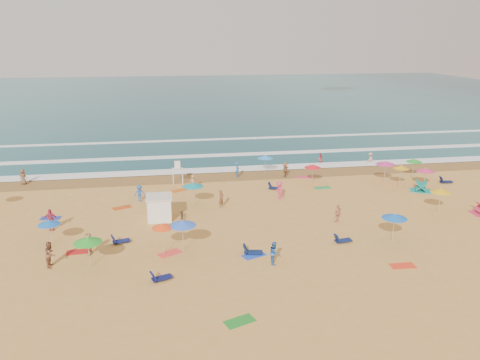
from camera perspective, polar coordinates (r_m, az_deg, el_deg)
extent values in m
plane|color=gold|center=(40.99, -2.64, -4.63)|extent=(220.00, 220.00, 0.00)
cube|color=#0C4756|center=(122.87, -7.17, 9.89)|extent=(220.00, 140.00, 0.18)
plane|color=olive|center=(52.75, -4.18, 0.36)|extent=(220.00, 220.00, 0.00)
cube|color=white|center=(55.12, -4.41, 1.19)|extent=(200.00, 2.20, 0.05)
cube|color=white|center=(61.86, -4.96, 2.95)|extent=(200.00, 1.60, 0.05)
cube|color=white|center=(71.58, -5.56, 4.88)|extent=(200.00, 1.20, 0.05)
cube|color=white|center=(40.90, -9.79, -3.42)|extent=(2.00, 2.00, 2.00)
cube|color=silver|center=(40.55, -9.87, -2.02)|extent=(2.20, 2.20, 0.12)
imported|color=black|center=(40.83, -7.08, -4.20)|extent=(0.65, 1.66, 0.86)
cone|color=gold|center=(50.96, 19.06, 1.52)|extent=(1.65, 1.65, 0.35)
cone|color=#D12E80|center=(51.96, 17.33, 2.02)|extent=(2.02, 2.02, 0.35)
cone|color=blue|center=(34.10, -7.03, -5.25)|extent=(2.00, 2.00, 0.35)
cone|color=blue|center=(37.21, 18.34, -4.19)|extent=(1.90, 1.90, 0.35)
cone|color=blue|center=(37.76, -22.28, -4.79)|extent=(1.65, 1.65, 0.35)
cone|color=red|center=(50.09, 8.85, 1.70)|extent=(1.74, 1.74, 0.35)
cone|color=green|center=(33.42, -18.08, -6.99)|extent=(1.92, 1.92, 0.35)
cone|color=teal|center=(43.21, -5.75, -0.57)|extent=(1.95, 1.95, 0.35)
cone|color=green|center=(55.03, 20.47, 2.26)|extent=(1.72, 1.72, 0.35)
cone|color=#EFAF14|center=(44.85, 23.31, -1.17)|extent=(1.79, 1.79, 0.35)
cone|color=#D62F62|center=(52.32, 21.68, 1.17)|extent=(1.88, 1.88, 0.35)
cone|color=#348AEB|center=(53.17, 3.12, 2.85)|extent=(1.78, 1.78, 0.35)
cone|color=#FF4715|center=(33.99, -9.42, -5.51)|extent=(1.57, 1.57, 0.35)
cube|color=#0F144F|center=(31.40, -9.49, -11.69)|extent=(1.41, 0.97, 0.34)
cube|color=#101853|center=(37.23, -14.26, -7.22)|extent=(1.40, 0.86, 0.34)
cube|color=#0E1D49|center=(34.39, 1.62, -8.76)|extent=(1.38, 0.79, 0.34)
cube|color=#0F1D4E|center=(37.07, 12.49, -7.20)|extent=(1.36, 0.72, 0.34)
cube|color=#0E1546|center=(55.13, 23.85, -0.18)|extent=(1.36, 0.72, 0.34)
cube|color=#0E1747|center=(48.48, 4.31, -0.96)|extent=(1.41, 0.97, 0.34)
cube|color=red|center=(36.73, -19.09, -8.27)|extent=(1.77, 1.00, 0.03)
cube|color=#1C3BB3|center=(44.07, -22.10, -4.33)|extent=(1.78, 1.03, 0.03)
cube|color=#208226|center=(27.14, -0.06, -16.84)|extent=(1.90, 1.41, 0.03)
cube|color=#C34615|center=(44.65, -14.19, -3.28)|extent=(1.90, 1.48, 0.03)
cube|color=#F54039|center=(34.92, -8.58, -8.82)|extent=(1.90, 1.60, 0.03)
cube|color=#D05A1A|center=(48.47, -7.45, -1.26)|extent=(1.90, 1.57, 0.03)
cube|color=blue|center=(34.25, 1.72, -9.17)|extent=(1.90, 1.44, 0.03)
cube|color=green|center=(49.66, 10.02, -0.93)|extent=(1.74, 0.94, 0.03)
cube|color=#F1391A|center=(34.68, 19.22, -9.84)|extent=(1.73, 0.91, 0.03)
cube|color=#E23550|center=(53.01, 7.80, 0.34)|extent=(1.85, 1.24, 0.03)
imported|color=#B27D52|center=(48.64, -5.74, -0.22)|extent=(0.82, 0.61, 1.52)
imported|color=#B82E50|center=(41.08, -22.12, -4.50)|extent=(1.12, 0.53, 1.86)
imported|color=#CC333D|center=(59.18, 9.71, 2.52)|extent=(0.81, 0.67, 1.53)
imported|color=blue|center=(32.89, 4.20, -8.83)|extent=(0.69, 0.84, 1.62)
imported|color=#246AAB|center=(52.25, -0.33, 1.24)|extent=(0.46, 0.67, 1.77)
imported|color=#AC804F|center=(52.71, 5.54, 1.28)|extent=(1.12, 1.67, 1.73)
imported|color=tan|center=(60.56, 15.58, 2.50)|extent=(1.19, 1.08, 1.60)
imported|color=#DA3664|center=(45.51, 4.80, -1.25)|extent=(0.96, 1.28, 1.76)
imported|color=brown|center=(34.90, -22.11, -8.37)|extent=(0.74, 0.92, 1.82)
imported|color=tan|center=(35.76, -17.96, -7.42)|extent=(0.84, 1.62, 1.67)
imported|color=brown|center=(43.18, -2.31, -2.28)|extent=(0.71, 0.73, 1.70)
imported|color=brown|center=(54.98, -24.93, 0.36)|extent=(0.94, 0.76, 1.68)
imported|color=#2450A8|center=(45.77, -12.15, -1.59)|extent=(1.12, 0.75, 1.60)
imported|color=tan|center=(40.74, 11.83, -3.95)|extent=(0.97, 0.86, 1.58)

